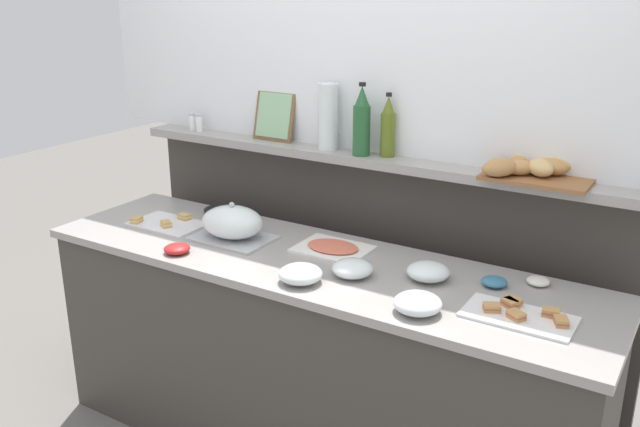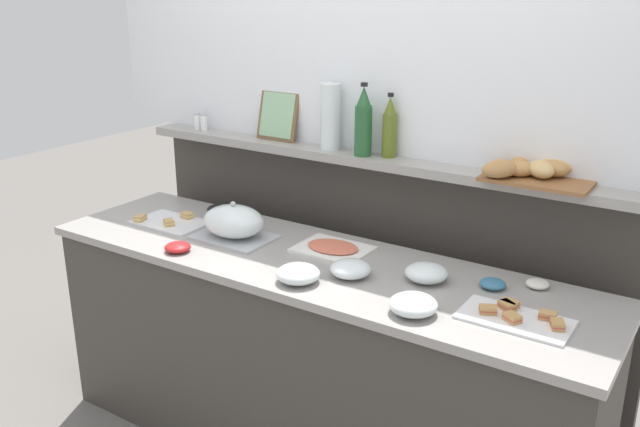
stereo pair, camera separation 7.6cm
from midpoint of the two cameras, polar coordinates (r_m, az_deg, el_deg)
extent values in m
plane|color=slate|center=(3.66, 5.39, -14.25)|extent=(12.00, 12.00, 0.00)
cube|color=#3D3833|center=(2.98, 0.08, -12.42)|extent=(2.37, 0.62, 0.89)
cube|color=gray|center=(2.77, 0.08, -4.20)|extent=(2.41, 0.66, 0.03)
cube|color=#3D3833|center=(3.29, 4.97, -5.97)|extent=(2.43, 0.08, 1.23)
cube|color=gray|center=(3.04, 4.85, 4.66)|extent=(2.43, 0.22, 0.04)
cube|color=white|center=(2.38, 16.88, -8.48)|extent=(0.37, 0.20, 0.01)
cube|color=#B7844C|center=(2.43, 16.22, -7.59)|extent=(0.07, 0.06, 0.01)
cube|color=#B24738|center=(2.43, 16.24, -7.42)|extent=(0.07, 0.06, 0.01)
cube|color=#B7844C|center=(2.43, 16.25, -7.25)|extent=(0.07, 0.06, 0.01)
cube|color=#B7844C|center=(2.39, 14.75, -7.96)|extent=(0.07, 0.06, 0.01)
cube|color=#B24738|center=(2.38, 14.76, -7.79)|extent=(0.07, 0.06, 0.01)
cube|color=#B7844C|center=(2.38, 14.78, -7.62)|extent=(0.07, 0.06, 0.01)
cube|color=#B7844C|center=(2.36, 20.11, -8.89)|extent=(0.06, 0.07, 0.01)
cube|color=#B24738|center=(2.35, 20.13, -8.72)|extent=(0.06, 0.07, 0.01)
cube|color=#B7844C|center=(2.35, 20.15, -8.54)|extent=(0.06, 0.07, 0.01)
cube|color=#B7844C|center=(2.36, 16.65, -8.53)|extent=(0.07, 0.06, 0.01)
cube|color=#B24738|center=(2.35, 16.67, -8.35)|extent=(0.07, 0.06, 0.01)
cube|color=#B7844C|center=(2.35, 16.69, -8.18)|extent=(0.07, 0.06, 0.01)
cube|color=#B7844C|center=(2.44, 16.42, -7.48)|extent=(0.06, 0.05, 0.01)
cube|color=#B24738|center=(2.44, 16.44, -7.31)|extent=(0.06, 0.05, 0.01)
cube|color=#B7844C|center=(2.44, 16.45, -7.14)|extent=(0.06, 0.05, 0.01)
cube|color=#B7844C|center=(2.41, 19.36, -8.23)|extent=(0.06, 0.05, 0.01)
cube|color=#B24738|center=(2.40, 19.38, -8.06)|extent=(0.06, 0.05, 0.01)
cube|color=#B7844C|center=(2.40, 19.40, -7.89)|extent=(0.06, 0.05, 0.01)
cube|color=silver|center=(3.23, -11.70, -0.74)|extent=(0.34, 0.22, 0.01)
cube|color=tan|center=(3.27, -14.17, -0.50)|extent=(0.05, 0.06, 0.01)
cube|color=#E5C666|center=(3.27, -14.18, -0.37)|extent=(0.05, 0.06, 0.01)
cube|color=tan|center=(3.27, -14.19, -0.24)|extent=(0.05, 0.06, 0.01)
cube|color=tan|center=(3.18, -11.85, -0.87)|extent=(0.07, 0.06, 0.01)
cube|color=#E5C666|center=(3.18, -11.86, -0.73)|extent=(0.07, 0.06, 0.01)
cube|color=tan|center=(3.18, -11.87, -0.59)|extent=(0.07, 0.06, 0.01)
cube|color=tan|center=(3.26, -10.37, -0.28)|extent=(0.06, 0.05, 0.01)
cube|color=#E5C666|center=(3.26, -10.38, -0.15)|extent=(0.06, 0.05, 0.01)
cube|color=tan|center=(3.26, -10.39, -0.02)|extent=(0.06, 0.05, 0.01)
cube|color=white|center=(2.86, 1.84, -2.98)|extent=(0.30, 0.23, 0.01)
ellipsoid|color=#D1664C|center=(2.85, 1.85, -2.78)|extent=(0.23, 0.16, 0.01)
cube|color=#B7BABF|center=(3.00, -6.46, -1.98)|extent=(0.34, 0.24, 0.01)
ellipsoid|color=silver|center=(2.98, -6.51, -0.64)|extent=(0.28, 0.23, 0.14)
sphere|color=#B7BABF|center=(2.95, -6.57, 0.79)|extent=(0.02, 0.02, 0.02)
ellipsoid|color=silver|center=(2.35, 8.73, -7.53)|extent=(0.17, 0.17, 0.07)
ellipsoid|color=#599959|center=(2.35, 8.71, -7.80)|extent=(0.13, 0.13, 0.04)
ellipsoid|color=silver|center=(2.60, 9.71, -4.90)|extent=(0.16, 0.16, 0.07)
ellipsoid|color=#599959|center=(2.60, 9.70, -5.14)|extent=(0.13, 0.13, 0.04)
ellipsoid|color=silver|center=(2.60, 3.40, -4.63)|extent=(0.16, 0.16, 0.06)
ellipsoid|color=#BF4C3F|center=(2.61, 3.40, -4.86)|extent=(0.12, 0.12, 0.04)
ellipsoid|color=silver|center=(2.55, -1.00, -5.05)|extent=(0.17, 0.17, 0.07)
ellipsoid|color=#F28C4C|center=(2.56, -0.99, -5.30)|extent=(0.13, 0.13, 0.04)
ellipsoid|color=teal|center=(2.60, 15.07, -5.70)|extent=(0.10, 0.10, 0.03)
ellipsoid|color=red|center=(2.89, -11.09, -2.78)|extent=(0.11, 0.11, 0.04)
ellipsoid|color=black|center=(3.34, -7.87, 0.38)|extent=(0.11, 0.11, 0.04)
ellipsoid|color=silver|center=(2.65, 18.52, -5.60)|extent=(0.08, 0.08, 0.03)
cylinder|color=#23562D|center=(2.97, 4.37, 6.90)|extent=(0.08, 0.08, 0.22)
cone|color=#23562D|center=(2.94, 4.45, 9.75)|extent=(0.06, 0.06, 0.08)
cylinder|color=black|center=(2.94, 4.47, 10.72)|extent=(0.03, 0.03, 0.02)
cylinder|color=#56661E|center=(2.96, 6.56, 6.50)|extent=(0.06, 0.06, 0.19)
cone|color=#56661E|center=(2.94, 6.65, 8.98)|extent=(0.05, 0.05, 0.07)
cylinder|color=black|center=(2.93, 6.69, 9.83)|extent=(0.03, 0.03, 0.02)
cylinder|color=white|center=(3.57, -9.61, 7.54)|extent=(0.03, 0.03, 0.08)
cylinder|color=#B7BABF|center=(3.56, -9.64, 8.23)|extent=(0.03, 0.03, 0.01)
cylinder|color=white|center=(3.54, -9.08, 7.48)|extent=(0.03, 0.03, 0.08)
cylinder|color=#B7BABF|center=(3.53, -9.11, 8.17)|extent=(0.03, 0.03, 0.01)
cube|color=brown|center=(2.74, 18.56, 2.74)|extent=(0.40, 0.26, 0.02)
ellipsoid|color=#B7844C|center=(2.76, 19.76, 3.57)|extent=(0.14, 0.13, 0.06)
ellipsoid|color=tan|center=(2.78, 19.89, 3.71)|extent=(0.16, 0.12, 0.06)
ellipsoid|color=tan|center=(2.72, 18.76, 3.51)|extent=(0.16, 0.16, 0.06)
ellipsoid|color=#B7844C|center=(2.72, 17.28, 3.56)|extent=(0.15, 0.15, 0.06)
ellipsoid|color=#B7844C|center=(2.74, 15.64, 3.79)|extent=(0.13, 0.15, 0.05)
ellipsoid|color=#B7844C|center=(2.83, 17.31, 4.16)|extent=(0.08, 0.15, 0.06)
ellipsoid|color=#AD7A47|center=(2.68, 15.62, 3.60)|extent=(0.17, 0.18, 0.07)
cube|color=brown|center=(3.28, -2.86, 8.21)|extent=(0.22, 0.07, 0.24)
cube|color=#8CB78C|center=(3.27, -2.94, 8.22)|extent=(0.19, 0.05, 0.21)
cylinder|color=silver|center=(3.06, 1.60, 8.08)|extent=(0.09, 0.09, 0.30)
camera|label=1|loc=(0.04, -89.22, 0.26)|focal=38.26mm
camera|label=2|loc=(0.04, 90.78, -0.26)|focal=38.26mm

